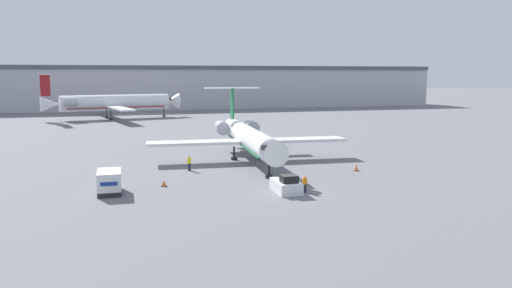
% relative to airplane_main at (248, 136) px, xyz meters
% --- Properties ---
extents(ground_plane, '(600.00, 600.00, 0.00)m').
position_rel_airplane_main_xyz_m(ground_plane, '(-0.80, -18.81, -3.10)').
color(ground_plane, slate).
extents(terminal_building, '(180.00, 16.80, 13.67)m').
position_rel_airplane_main_xyz_m(terminal_building, '(-0.80, 101.19, 3.76)').
color(terminal_building, '#B2B2B7').
rests_on(terminal_building, ground).
extents(airplane_main, '(25.82, 28.11, 9.07)m').
position_rel_airplane_main_xyz_m(airplane_main, '(0.00, 0.00, 0.00)').
color(airplane_main, white).
rests_on(airplane_main, ground).
extents(pushback_tug, '(2.12, 3.92, 1.81)m').
position_rel_airplane_main_xyz_m(pushback_tug, '(-0.93, -18.32, -2.43)').
color(pushback_tug, silver).
rests_on(pushback_tug, ground).
extents(luggage_cart, '(2.12, 3.80, 2.14)m').
position_rel_airplane_main_xyz_m(luggage_cart, '(-17.03, -14.35, -2.03)').
color(luggage_cart, '#232326').
rests_on(luggage_cart, ground).
extents(worker_near_tug, '(0.40, 0.24, 1.63)m').
position_rel_airplane_main_xyz_m(worker_near_tug, '(0.73, -18.84, -2.25)').
color(worker_near_tug, '#232838').
rests_on(worker_near_tug, ground).
extents(worker_by_wing, '(0.40, 0.25, 1.77)m').
position_rel_airplane_main_xyz_m(worker_by_wing, '(-8.32, -5.26, -2.17)').
color(worker_by_wing, '#232838').
rests_on(worker_by_wing, ground).
extents(traffic_cone_left, '(0.62, 0.62, 0.64)m').
position_rel_airplane_main_xyz_m(traffic_cone_left, '(-11.87, -12.72, -2.80)').
color(traffic_cone_left, black).
rests_on(traffic_cone_left, ground).
extents(traffic_cone_right, '(0.56, 0.56, 0.79)m').
position_rel_airplane_main_xyz_m(traffic_cone_right, '(10.27, -10.46, -2.72)').
color(traffic_cone_right, black).
rests_on(traffic_cone_right, ground).
extents(airplane_parked_far_left, '(33.95, 36.03, 11.08)m').
position_rel_airplane_main_xyz_m(airplane_parked_far_left, '(-17.56, 67.21, 0.95)').
color(airplane_parked_far_left, white).
rests_on(airplane_parked_far_left, ground).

